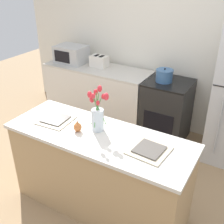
{
  "coord_description": "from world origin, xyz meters",
  "views": [
    {
      "loc": [
        1.23,
        -1.83,
        2.3
      ],
      "look_at": [
        0.0,
        0.25,
        1.02
      ],
      "focal_mm": 45.0,
      "sensor_mm": 36.0,
      "label": 1
    }
  ],
  "objects_px": {
    "flower_vase": "(98,115)",
    "toaster": "(99,61)",
    "pear_figurine": "(78,127)",
    "microwave": "(71,54)",
    "cooking_pot": "(164,76)",
    "plate_setting_left": "(56,120)",
    "plate_setting_right": "(149,150)",
    "stove_range": "(166,111)"
  },
  "relations": [
    {
      "from": "stove_range",
      "to": "plate_setting_left",
      "type": "height_order",
      "value": "plate_setting_left"
    },
    {
      "from": "toaster",
      "to": "stove_range",
      "type": "bearing_deg",
      "value": -2.42
    },
    {
      "from": "stove_range",
      "to": "microwave",
      "type": "distance_m",
      "value": 1.75
    },
    {
      "from": "cooking_pot",
      "to": "plate_setting_left",
      "type": "bearing_deg",
      "value": -109.05
    },
    {
      "from": "cooking_pot",
      "to": "plate_setting_right",
      "type": "bearing_deg",
      "value": -73.02
    },
    {
      "from": "plate_setting_left",
      "to": "microwave",
      "type": "distance_m",
      "value": 1.91
    },
    {
      "from": "pear_figurine",
      "to": "microwave",
      "type": "relative_size",
      "value": 0.26
    },
    {
      "from": "stove_range",
      "to": "microwave",
      "type": "bearing_deg",
      "value": -179.98
    },
    {
      "from": "flower_vase",
      "to": "toaster",
      "type": "distance_m",
      "value": 1.88
    },
    {
      "from": "plate_setting_right",
      "to": "toaster",
      "type": "bearing_deg",
      "value": 133.53
    },
    {
      "from": "stove_range",
      "to": "flower_vase",
      "type": "bearing_deg",
      "value": -95.48
    },
    {
      "from": "stove_range",
      "to": "flower_vase",
      "type": "distance_m",
      "value": 1.66
    },
    {
      "from": "stove_range",
      "to": "microwave",
      "type": "relative_size",
      "value": 1.85
    },
    {
      "from": "flower_vase",
      "to": "plate_setting_left",
      "type": "relative_size",
      "value": 1.3
    },
    {
      "from": "pear_figurine",
      "to": "flower_vase",
      "type": "bearing_deg",
      "value": 38.91
    },
    {
      "from": "flower_vase",
      "to": "toaster",
      "type": "height_order",
      "value": "flower_vase"
    },
    {
      "from": "flower_vase",
      "to": "pear_figurine",
      "type": "xyz_separation_m",
      "value": [
        -0.15,
        -0.12,
        -0.11
      ]
    },
    {
      "from": "plate_setting_right",
      "to": "plate_setting_left",
      "type": "bearing_deg",
      "value": 180.0
    },
    {
      "from": "pear_figurine",
      "to": "plate_setting_left",
      "type": "height_order",
      "value": "pear_figurine"
    },
    {
      "from": "pear_figurine",
      "to": "microwave",
      "type": "distance_m",
      "value": 2.14
    },
    {
      "from": "flower_vase",
      "to": "microwave",
      "type": "xyz_separation_m",
      "value": [
        -1.5,
        1.53,
        -0.04
      ]
    },
    {
      "from": "plate_setting_right",
      "to": "microwave",
      "type": "relative_size",
      "value": 0.71
    },
    {
      "from": "plate_setting_left",
      "to": "cooking_pot",
      "type": "xyz_separation_m",
      "value": [
        0.54,
        1.58,
        0.07
      ]
    },
    {
      "from": "flower_vase",
      "to": "plate_setting_right",
      "type": "bearing_deg",
      "value": -6.83
    },
    {
      "from": "microwave",
      "to": "flower_vase",
      "type": "bearing_deg",
      "value": -45.58
    },
    {
      "from": "plate_setting_left",
      "to": "flower_vase",
      "type": "bearing_deg",
      "value": 8.2
    },
    {
      "from": "plate_setting_right",
      "to": "toaster",
      "type": "height_order",
      "value": "toaster"
    },
    {
      "from": "flower_vase",
      "to": "plate_setting_right",
      "type": "distance_m",
      "value": 0.58
    },
    {
      "from": "plate_setting_right",
      "to": "flower_vase",
      "type": "bearing_deg",
      "value": 173.17
    },
    {
      "from": "flower_vase",
      "to": "pear_figurine",
      "type": "bearing_deg",
      "value": -141.09
    },
    {
      "from": "pear_figurine",
      "to": "plate_setting_left",
      "type": "relative_size",
      "value": 0.37
    },
    {
      "from": "toaster",
      "to": "cooking_pot",
      "type": "height_order",
      "value": "cooking_pot"
    },
    {
      "from": "toaster",
      "to": "flower_vase",
      "type": "bearing_deg",
      "value": -57.54
    },
    {
      "from": "plate_setting_left",
      "to": "cooking_pot",
      "type": "distance_m",
      "value": 1.67
    },
    {
      "from": "pear_figurine",
      "to": "plate_setting_right",
      "type": "distance_m",
      "value": 0.71
    },
    {
      "from": "pear_figurine",
      "to": "plate_setting_right",
      "type": "bearing_deg",
      "value": 4.3
    },
    {
      "from": "toaster",
      "to": "plate_setting_left",
      "type": "bearing_deg",
      "value": -71.85
    },
    {
      "from": "toaster",
      "to": "cooking_pot",
      "type": "relative_size",
      "value": 1.21
    },
    {
      "from": "pear_figurine",
      "to": "toaster",
      "type": "distance_m",
      "value": 1.91
    },
    {
      "from": "cooking_pot",
      "to": "flower_vase",
      "type": "bearing_deg",
      "value": -92.98
    },
    {
      "from": "flower_vase",
      "to": "plate_setting_right",
      "type": "xyz_separation_m",
      "value": [
        0.56,
        -0.07,
        -0.15
      ]
    },
    {
      "from": "flower_vase",
      "to": "microwave",
      "type": "distance_m",
      "value": 2.14
    }
  ]
}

